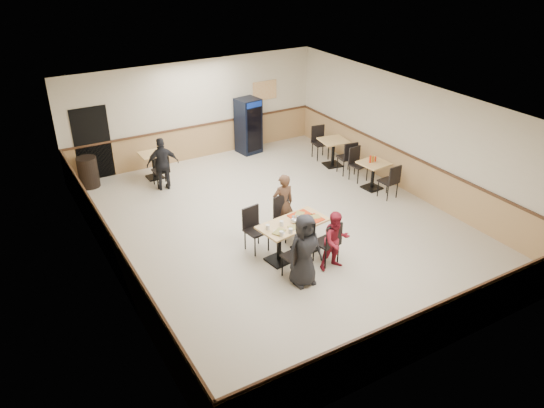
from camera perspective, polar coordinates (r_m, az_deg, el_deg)
ground at (r=12.80m, az=0.88°, el=-2.36°), size 10.00×10.00×0.00m
room_shell at (r=15.33m, az=1.67°, el=5.31°), size 10.00×10.00×10.00m
main_table at (r=11.43m, az=2.25°, el=-3.20°), size 1.61×0.97×0.81m
main_chairs at (r=11.41m, az=2.04°, el=-3.40°), size 1.58×1.95×1.03m
diner_woman_left at (r=10.45m, az=3.52°, el=-4.99°), size 0.77×0.51×1.54m
diner_woman_right at (r=11.02m, az=6.88°, el=-3.95°), size 0.67×0.54×1.31m
diner_man_opposite at (r=12.22m, az=1.20°, el=0.03°), size 0.56×0.38×1.47m
lone_diner at (r=14.60m, az=-11.66°, el=4.24°), size 0.91×0.49×1.48m
tabletop_clutter at (r=11.28m, az=2.72°, el=-1.90°), size 1.31×0.78×0.12m
side_table_near at (r=14.68m, az=10.83°, el=3.48°), size 0.78×0.78×0.77m
side_table_near_chair_south at (r=14.28m, az=12.41°, el=2.50°), size 0.49×0.49×0.98m
side_table_near_chair_north at (r=15.11m, az=9.33°, el=4.23°), size 0.49×0.49×0.98m
side_table_far at (r=15.98m, az=6.61°, el=5.94°), size 0.86×0.86×0.82m
side_table_far_chair_south at (r=15.51m, az=8.03°, el=5.07°), size 0.54×0.54×1.03m
side_table_far_chair_north at (r=16.48m, az=5.25°, el=6.60°), size 0.54×0.54×1.03m
condiment_caddy at (r=14.56m, az=10.73°, el=4.77°), size 0.23×0.06×0.20m
back_table at (r=15.44m, az=-12.64°, el=4.46°), size 0.70×0.70×0.74m
back_table_chair_lone at (r=14.93m, az=-11.89°, el=3.62°), size 0.44×0.44×0.94m
pepsi_cooler at (r=16.81m, az=-2.55°, el=8.40°), size 0.75×0.75×1.74m
trash_bin at (r=15.42m, az=-19.16°, el=3.25°), size 0.54×0.54×0.86m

